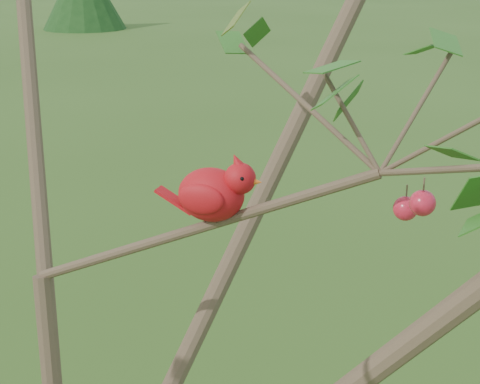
{
  "coord_description": "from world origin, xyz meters",
  "views": [
    {
      "loc": [
        0.56,
        -1.04,
        2.52
      ],
      "look_at": [
        0.33,
        0.07,
        2.15
      ],
      "focal_mm": 55.0,
      "sensor_mm": 36.0,
      "label": 1
    }
  ],
  "objects": [
    {
      "name": "crabapple_tree",
      "position": [
        0.03,
        -0.02,
        2.12
      ],
      "size": [
        2.35,
        2.05,
        2.95
      ],
      "color": "#4A3927",
      "rests_on": "ground"
    },
    {
      "name": "cardinal",
      "position": [
        0.29,
        0.07,
        2.14
      ],
      "size": [
        0.19,
        0.1,
        0.13
      ],
      "rotation": [
        0.0,
        0.0,
        -0.13
      ],
      "color": "red",
      "rests_on": "ground"
    }
  ]
}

